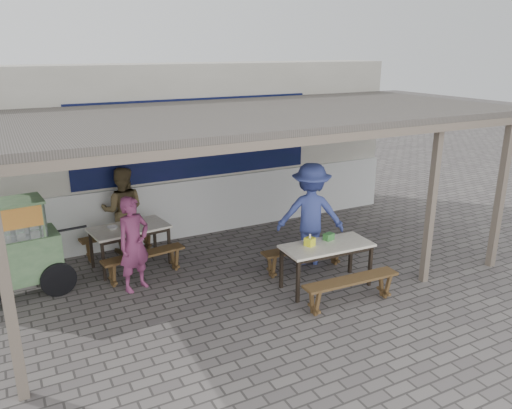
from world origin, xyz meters
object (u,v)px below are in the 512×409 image
object	(u,v)px
bench_left_wall	(119,238)
patron_street_side	(134,244)
vendor_cart	(11,246)
tissue_box	(310,242)
table_right	(327,249)
condiment_jar	(136,222)
condiment_bowl	(112,228)
table_left	(129,231)
donation_box	(329,237)
bench_right_street	(351,285)
patron_right_table	(311,214)
patron_wall_side	(123,210)
bench_left_street	(144,260)
bench_right_wall	(304,252)

from	to	relation	value
bench_left_wall	patron_street_side	world-z (taller)	patron_street_side
vendor_cart	tissue_box	xyz separation A→B (m)	(4.28, -1.91, -0.04)
table_right	tissue_box	xyz separation A→B (m)	(-0.28, 0.09, 0.15)
condiment_jar	condiment_bowl	world-z (taller)	condiment_jar
bench_left_wall	table_right	size ratio (longest dim) A/B	0.96
table_left	donation_box	distance (m)	3.53
patron_street_side	condiment_jar	bearing A→B (deg)	50.42
bench_right_street	vendor_cart	bearing A→B (deg)	151.54
table_left	donation_box	world-z (taller)	donation_box
patron_street_side	tissue_box	distance (m)	2.83
patron_right_table	condiment_bowl	world-z (taller)	patron_right_table
table_right	patron_wall_side	xyz separation A→B (m)	(-2.57, 3.06, 0.17)
table_left	bench_right_street	world-z (taller)	table_left
bench_left_street	vendor_cart	size ratio (longest dim) A/B	0.75
patron_wall_side	condiment_jar	world-z (taller)	patron_wall_side
bench_left_wall	table_right	world-z (taller)	table_right
bench_right_wall	patron_wall_side	world-z (taller)	patron_wall_side
condiment_jar	patron_street_side	bearing A→B (deg)	-106.71
patron_wall_side	table_right	bearing A→B (deg)	147.16
patron_wall_side	condiment_bowl	world-z (taller)	patron_wall_side
patron_right_table	table_right	bearing A→B (deg)	102.28
tissue_box	condiment_bowl	distance (m)	3.48
bench_right_wall	condiment_jar	bearing A→B (deg)	148.20
vendor_cart	condiment_bowl	size ratio (longest dim) A/B	10.64
bench_right_street	condiment_jar	world-z (taller)	condiment_jar
bench_left_street	condiment_jar	size ratio (longest dim) A/B	17.93
bench_left_wall	table_right	bearing A→B (deg)	-54.55
bench_left_wall	donation_box	size ratio (longest dim) A/B	8.62
table_left	patron_wall_side	distance (m)	0.76
vendor_cart	patron_street_side	distance (m)	1.87
condiment_jar	bench_right_street	bearing A→B (deg)	-51.77
bench_left_street	patron_right_table	size ratio (longest dim) A/B	0.78
bench_right_wall	donation_box	size ratio (longest dim) A/B	9.46
bench_right_street	patron_right_table	xyz separation A→B (m)	(0.35, 1.67, 0.59)
table_right	tissue_box	distance (m)	0.33
bench_left_street	bench_right_street	size ratio (longest dim) A/B	0.91
bench_right_wall	donation_box	distance (m)	0.72
table_right	condiment_jar	xyz separation A→B (m)	(-2.48, 2.41, 0.12)
bench_left_wall	condiment_bowl	xyz separation A→B (m)	(-0.20, -0.57, 0.44)
bench_right_street	donation_box	bearing A→B (deg)	80.97
patron_wall_side	donation_box	distance (m)	3.97
table_left	condiment_jar	distance (m)	0.22
table_left	patron_street_side	bearing A→B (deg)	-106.59
vendor_cart	condiment_bowl	distance (m)	1.66
patron_right_table	condiment_bowl	bearing A→B (deg)	7.29
table_left	patron_street_side	distance (m)	0.96
donation_box	patron_right_table	bearing A→B (deg)	78.05
bench_left_street	table_right	xyz separation A→B (m)	(2.56, -1.72, 0.34)
bench_left_street	vendor_cart	world-z (taller)	vendor_cart
table_right	vendor_cart	size ratio (longest dim) A/B	0.78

